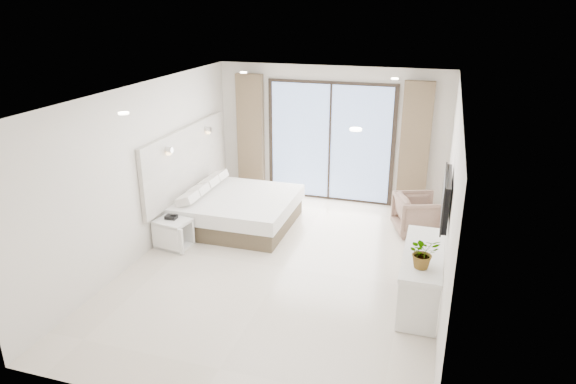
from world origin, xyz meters
name	(u,v)px	position (x,y,z in m)	size (l,w,h in m)	color
ground	(284,268)	(0.00, 0.00, 0.00)	(6.20, 6.20, 0.00)	beige
room_shell	(289,152)	(-0.20, 0.88, 1.58)	(4.62, 6.22, 2.72)	silver
bed	(237,210)	(-1.31, 1.30, 0.29)	(2.00, 1.90, 0.70)	brown
nightstand	(173,234)	(-1.96, 0.14, 0.24)	(0.60, 0.52, 0.48)	white
phone	(171,217)	(-2.00, 0.18, 0.52)	(0.18, 0.14, 0.06)	black
console_desk	(422,266)	(2.04, -0.39, 0.57)	(0.51, 1.64, 0.77)	white
plant	(423,256)	(2.04, -0.82, 0.93)	(0.37, 0.41, 0.32)	#33662D
armchair	(418,213)	(1.85, 1.91, 0.38)	(0.74, 0.69, 0.76)	#836555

